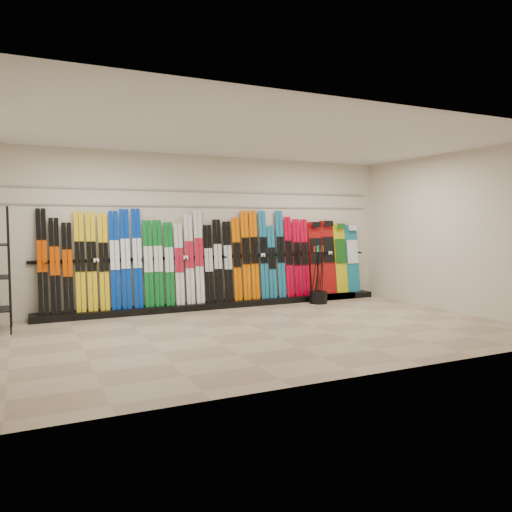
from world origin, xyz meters
name	(u,v)px	position (x,y,z in m)	size (l,w,h in m)	color
floor	(263,331)	(0.00, 0.00, 0.00)	(8.00, 8.00, 0.00)	gray
back_wall	(208,232)	(0.00, 2.50, 1.50)	(8.00, 8.00, 0.00)	beige
right_wall	(454,232)	(4.00, 0.00, 1.50)	(5.00, 5.00, 0.00)	beige
ceiling	(263,136)	(0.00, 0.00, 3.00)	(8.00, 8.00, 0.00)	silver
ski_rack_base	(223,304)	(0.22, 2.28, 0.06)	(8.00, 0.40, 0.12)	black
skis	(188,260)	(-0.46, 2.32, 0.97)	(5.38, 0.22, 1.82)	black
snowboards	(334,258)	(2.92, 2.36, 0.90)	(1.28, 0.25, 1.60)	#990C0C
pole_bin	(318,297)	(2.20, 1.87, 0.12)	(0.37, 0.37, 0.25)	black
ski_poles	(318,274)	(2.18, 1.85, 0.61)	(0.34, 0.28, 1.18)	black
slatwall_rail_0	(208,207)	(0.00, 2.48, 2.00)	(7.60, 0.02, 0.03)	gray
slatwall_rail_1	(208,191)	(0.00, 2.48, 2.30)	(7.60, 0.02, 0.03)	gray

